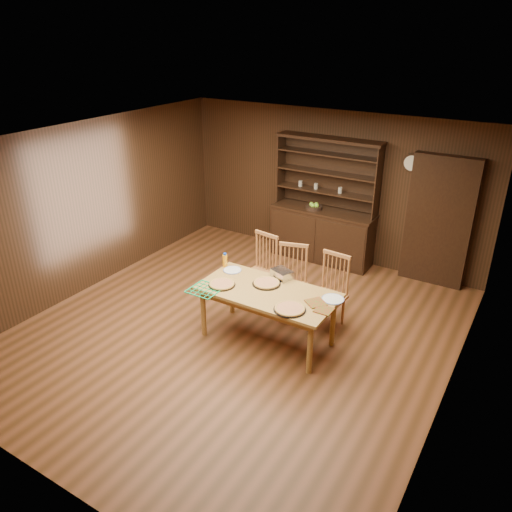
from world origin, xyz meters
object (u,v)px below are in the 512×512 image
Objects in this scene: chair_left at (262,266)px; chair_center at (291,278)px; chair_right at (331,288)px; juice_bottle at (225,260)px; china_hutch at (323,228)px; dining_table at (267,297)px.

chair_left reaches higher than chair_center.
juice_bottle is at bearing -155.07° from chair_right.
china_hutch is 1.97m from chair_center.
chair_left is 1.01× the size of chair_right.
chair_left is 0.71m from juice_bottle.
dining_table is 1.69× the size of chair_center.
chair_center is 0.61m from chair_right.
chair_right is at bearing 56.18° from dining_table.
dining_table is at bearing -80.53° from china_hutch.
chair_center is 0.99m from juice_bottle.
china_hutch is at bearing 80.41° from juice_bottle.
chair_right is (0.61, 0.03, -0.00)m from chair_center.
juice_bottle is (-0.41, -2.43, 0.25)m from china_hutch.
chair_left is at bearing -94.83° from china_hutch.
china_hutch is 1.21× the size of dining_table.
chair_right is (1.16, -0.08, -0.01)m from chair_left.
dining_table is at bearing -119.21° from chair_right.
chair_left is at bearing -179.12° from chair_right.
dining_table is at bearing -102.24° from chair_center.
juice_bottle is at bearing -104.27° from chair_left.
chair_center is at bearing -78.42° from china_hutch.
chair_center is at bearing -1.90° from chair_left.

